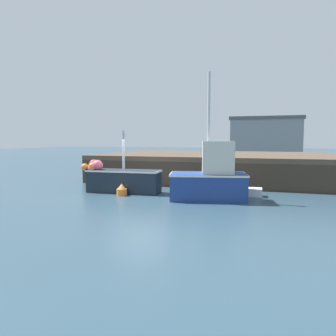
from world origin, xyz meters
The scene contains 7 objects.
ground centered at (0.00, 0.00, -0.05)m, with size 120.00×160.00×0.10m.
pier centered at (2.62, 6.27, 1.34)m, with size 14.15×9.00×1.58m.
fishing_boat_near_left centered at (-0.98, 0.05, 0.65)m, with size 3.70×1.24×2.89m.
fishing_boat_near_right centered at (3.35, -0.44, 0.92)m, with size 3.37×2.18×5.19m.
rowboat centered at (4.56, 0.81, 0.18)m, with size 1.69×0.68×0.40m.
warehouse centered at (5.68, 36.12, 2.95)m, with size 10.51×4.28×5.86m.
mooring_buoy_foreground centered at (-0.57, -0.68, 0.24)m, with size 0.46×0.46×0.53m.
Camera 1 is at (5.40, -13.19, 2.48)m, focal length 33.41 mm.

